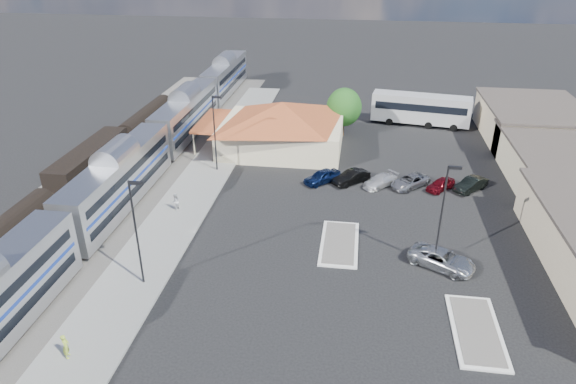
# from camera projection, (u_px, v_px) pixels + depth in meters

# --- Properties ---
(ground) EXTENTS (280.00, 280.00, 0.00)m
(ground) POSITION_uv_depth(u_px,v_px,m) (292.00, 253.00, 44.46)
(ground) COLOR black
(ground) RESTS_ON ground
(railbed) EXTENTS (16.00, 100.00, 0.12)m
(railbed) POSITION_uv_depth(u_px,v_px,m) (105.00, 195.00, 54.16)
(railbed) COLOR #4C4944
(railbed) RESTS_ON ground
(platform) EXTENTS (5.50, 92.00, 0.18)m
(platform) POSITION_uv_depth(u_px,v_px,m) (181.00, 210.00, 51.24)
(platform) COLOR gray
(platform) RESTS_ON ground
(passenger_train) EXTENTS (3.00, 104.00, 5.55)m
(passenger_train) POSITION_uv_depth(u_px,v_px,m) (120.00, 182.00, 50.63)
(passenger_train) COLOR silver
(passenger_train) RESTS_ON ground
(freight_cars) EXTENTS (2.80, 46.00, 4.00)m
(freight_cars) POSITION_uv_depth(u_px,v_px,m) (91.00, 165.00, 56.66)
(freight_cars) COLOR black
(freight_cars) RESTS_ON ground
(station_depot) EXTENTS (18.35, 12.24, 6.20)m
(station_depot) POSITION_uv_depth(u_px,v_px,m) (282.00, 126.00, 64.88)
(station_depot) COLOR beige
(station_depot) RESTS_ON ground
(traffic_island_south) EXTENTS (3.30, 7.50, 0.21)m
(traffic_island_south) POSITION_uv_depth(u_px,v_px,m) (339.00, 243.00, 45.68)
(traffic_island_south) COLOR silver
(traffic_island_south) RESTS_ON ground
(traffic_island_north) EXTENTS (3.30, 7.50, 0.21)m
(traffic_island_north) POSITION_uv_depth(u_px,v_px,m) (476.00, 330.00, 35.56)
(traffic_island_north) COLOR silver
(traffic_island_north) RESTS_ON ground
(lamp_plat_s) EXTENTS (1.08, 0.25, 9.00)m
(lamp_plat_s) POSITION_uv_depth(u_px,v_px,m) (136.00, 225.00, 38.13)
(lamp_plat_s) COLOR black
(lamp_plat_s) RESTS_ON ground
(lamp_plat_n) EXTENTS (1.08, 0.25, 9.00)m
(lamp_plat_n) POSITION_uv_depth(u_px,v_px,m) (215.00, 127.00, 57.61)
(lamp_plat_n) COLOR black
(lamp_plat_n) RESTS_ON ground
(lamp_lot) EXTENTS (1.08, 0.25, 9.00)m
(lamp_lot) POSITION_uv_depth(u_px,v_px,m) (444.00, 208.00, 40.55)
(lamp_lot) COLOR black
(lamp_lot) RESTS_ON ground
(tree_depot) EXTENTS (4.71, 4.71, 6.63)m
(tree_depot) POSITION_uv_depth(u_px,v_px,m) (344.00, 107.00, 68.85)
(tree_depot) COLOR #382314
(tree_depot) RESTS_ON ground
(suv) EXTENTS (6.00, 4.86, 1.52)m
(suv) POSITION_uv_depth(u_px,v_px,m) (442.00, 259.00, 42.24)
(suv) COLOR #AFB2B7
(suv) RESTS_ON ground
(coach_bus) EXTENTS (14.06, 5.14, 4.42)m
(coach_bus) POSITION_uv_depth(u_px,v_px,m) (421.00, 108.00, 73.46)
(coach_bus) COLOR silver
(coach_bus) RESTS_ON ground
(person_a) EXTENTS (0.63, 0.76, 1.79)m
(person_a) POSITION_uv_depth(u_px,v_px,m) (66.00, 346.00, 32.85)
(person_a) COLOR #BDDA44
(person_a) RESTS_ON platform
(person_b) EXTENTS (0.84, 0.98, 1.75)m
(person_b) POSITION_uv_depth(u_px,v_px,m) (175.00, 202.00, 50.73)
(person_b) COLOR white
(person_b) RESTS_ON platform
(parked_car_a) EXTENTS (4.40, 4.28, 1.49)m
(parked_car_a) POSITION_uv_depth(u_px,v_px,m) (322.00, 177.00, 56.80)
(parked_car_a) COLOR #0D1B43
(parked_car_a) RESTS_ON ground
(parked_car_b) EXTENTS (4.29, 4.16, 1.46)m
(parked_car_b) POSITION_uv_depth(u_px,v_px,m) (351.00, 177.00, 56.67)
(parked_car_b) COLOR black
(parked_car_b) RESTS_ON ground
(parked_car_c) EXTENTS (4.36, 4.39, 1.28)m
(parked_car_c) POSITION_uv_depth(u_px,v_px,m) (381.00, 181.00, 56.04)
(parked_car_c) COLOR silver
(parked_car_c) RESTS_ON ground
(parked_car_d) EXTENTS (4.96, 4.93, 1.33)m
(parked_car_d) POSITION_uv_depth(u_px,v_px,m) (410.00, 181.00, 55.89)
(parked_car_d) COLOR gray
(parked_car_d) RESTS_ON ground
(parked_car_e) EXTENTS (3.61, 3.81, 1.28)m
(parked_car_e) POSITION_uv_depth(u_px,v_px,m) (441.00, 184.00, 55.24)
(parked_car_e) COLOR maroon
(parked_car_e) RESTS_ON ground
(parked_car_f) EXTENTS (4.10, 4.13, 1.42)m
(parked_car_f) POSITION_uv_depth(u_px,v_px,m) (471.00, 184.00, 55.07)
(parked_car_f) COLOR black
(parked_car_f) RESTS_ON ground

